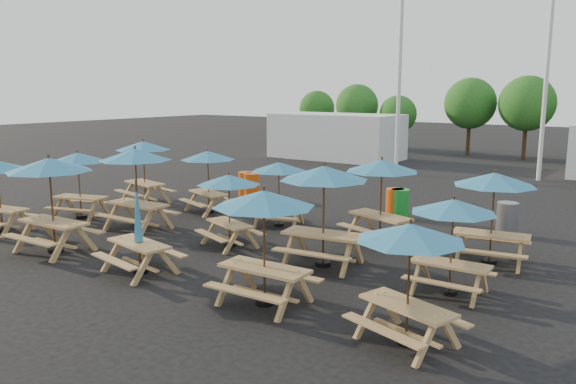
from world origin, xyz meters
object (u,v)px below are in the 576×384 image
Objects in this scene: picnic_unit_7 at (229,184)px; picnic_unit_12 at (410,240)px; picnic_unit_8 at (279,171)px; waste_bin_0 at (246,184)px; waste_bin_4 at (507,219)px; picnic_unit_3 at (49,171)px; picnic_unit_13 at (453,212)px; waste_bin_2 at (395,203)px; picnic_unit_14 at (494,185)px; picnic_unit_10 at (324,179)px; picnic_unit_9 at (264,206)px; waste_bin_3 at (400,204)px; picnic_unit_6 at (139,235)px; picnic_unit_4 at (135,160)px; waste_bin_1 at (252,186)px; picnic_unit_5 at (208,159)px; picnic_unit_11 at (382,171)px; picnic_unit_2 at (143,149)px; picnic_unit_1 at (78,161)px.

picnic_unit_7 is 7.10m from picnic_unit_12.
picnic_unit_8 is 0.98× the size of picnic_unit_12.
waste_bin_0 is 1.00× the size of waste_bin_4.
picnic_unit_3 is 1.12× the size of picnic_unit_12.
picnic_unit_13 is 2.09× the size of waste_bin_2.
picnic_unit_7 is 6.85m from picnic_unit_14.
picnic_unit_9 is at bearing -90.29° from picnic_unit_10.
picnic_unit_7 is 6.48m from waste_bin_2.
picnic_unit_7 reaches higher than waste_bin_3.
picnic_unit_7 is at bearing -110.26° from waste_bin_2.
picnic_unit_6 is 10.00m from waste_bin_0.
waste_bin_3 is at bearing 88.38° from picnic_unit_10.
picnic_unit_8 is 2.27× the size of waste_bin_0.
picnic_unit_14 is (9.91, 2.81, -0.20)m from picnic_unit_4.
picnic_unit_14 reaches higher than waste_bin_1.
picnic_unit_5 is 1.01× the size of picnic_unit_9.
picnic_unit_8 is (3.19, -0.15, -0.12)m from picnic_unit_5.
waste_bin_1 is (-3.71, 3.19, -1.29)m from picnic_unit_8.
picnic_unit_5 reaches higher than picnic_unit_13.
picnic_unit_12 reaches higher than waste_bin_2.
waste_bin_0 is (-0.87, 6.28, -1.70)m from picnic_unit_4.
picnic_unit_3 is 8.93m from picnic_unit_11.
picnic_unit_6 is 9.69m from waste_bin_1.
picnic_unit_7 is 2.73m from picnic_unit_8.
picnic_unit_2 is at bearing 135.49° from picnic_unit_4.
picnic_unit_12 is at bearing -64.98° from waste_bin_3.
picnic_unit_12 is (12.92, -2.56, -0.10)m from picnic_unit_1.
picnic_unit_6 is at bearing -145.19° from picnic_unit_10.
picnic_unit_10 is 1.08× the size of picnic_unit_14.
picnic_unit_2 is 8.75m from picnic_unit_6.
waste_bin_1 is 1.00× the size of waste_bin_3.
picnic_unit_7 is 0.96× the size of picnic_unit_14.
picnic_unit_11 is 3.63m from waste_bin_3.
picnic_unit_12 reaches higher than picnic_unit_8.
picnic_unit_14 reaches higher than picnic_unit_7.
picnic_unit_7 is 6.27m from picnic_unit_13.
picnic_unit_2 is 4.33m from picnic_unit_4.
picnic_unit_9 is 9.06m from waste_bin_4.
picnic_unit_4 is 6.38m from waste_bin_1.
picnic_unit_2 reaches higher than picnic_unit_5.
picnic_unit_8 is at bearing -161.66° from picnic_unit_11.
picnic_unit_9 is 3.08m from picnic_unit_12.
picnic_unit_3 is 9.40m from waste_bin_0.
waste_bin_3 is at bearing 32.36° from picnic_unit_8.
picnic_unit_5 is at bearing -163.10° from waste_bin_4.
picnic_unit_11 is 2.59× the size of waste_bin_0.
picnic_unit_2 reaches higher than picnic_unit_11.
picnic_unit_6 is at bearing -74.94° from picnic_unit_7.
picnic_unit_8 is 1.08× the size of picnic_unit_13.
picnic_unit_10 is 9.35m from waste_bin_1.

